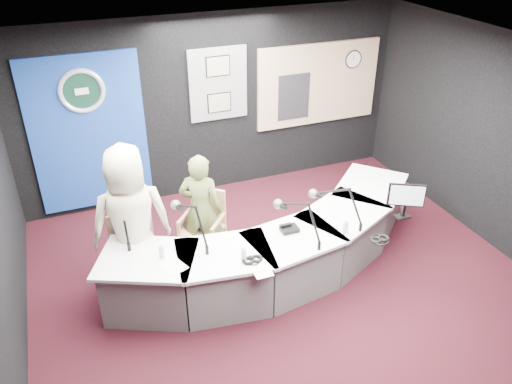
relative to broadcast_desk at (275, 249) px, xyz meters
name	(u,v)px	position (x,y,z in m)	size (l,w,h in m)	color
ground	(296,299)	(0.05, -0.55, -0.38)	(6.00, 6.00, 0.00)	black
ceiling	(308,69)	(0.05, -0.55, 2.42)	(6.00, 6.00, 0.02)	silver
wall_back	(215,106)	(0.05, 2.45, 1.02)	(6.00, 0.02, 2.80)	black
broadcast_desk	(275,249)	(0.00, 0.00, 0.00)	(4.50, 1.90, 0.75)	silver
backdrop_panel	(89,134)	(-1.85, 2.42, 0.88)	(1.60, 0.05, 2.30)	navy
agency_seal	(82,91)	(-1.85, 2.38, 1.52)	(0.63, 0.63, 0.07)	silver
seal_center	(82,91)	(-1.85, 2.38, 1.52)	(0.48, 0.48, 0.01)	black
pinboard	(218,84)	(0.10, 2.42, 1.38)	(0.90, 0.04, 1.10)	slate
framed_photo_upper	(218,66)	(0.10, 2.39, 1.65)	(0.34, 0.02, 0.27)	#7D765B
framed_photo_lower	(219,103)	(0.10, 2.39, 1.09)	(0.34, 0.02, 0.27)	#7D765B
booth_window_frame	(318,84)	(1.80, 2.42, 1.18)	(2.12, 0.06, 1.32)	tan
booth_glow	(319,84)	(1.80, 2.41, 1.18)	(2.00, 0.02, 1.20)	#FFF2A1
equipment_rack	(294,97)	(1.35, 2.39, 1.03)	(0.55, 0.02, 0.75)	black
wall_clock	(353,59)	(2.40, 2.39, 1.52)	(0.28, 0.28, 0.01)	white
armchair_left	(137,257)	(-1.64, 0.39, 0.07)	(0.50, 0.50, 0.88)	#A9784D
armchair_right	(202,226)	(-0.74, 0.63, 0.14)	(0.57, 0.57, 1.02)	#A9784D
draped_jacket	(132,234)	(-1.62, 0.64, 0.24)	(0.50, 0.10, 0.70)	slate
person_man	(132,222)	(-1.64, 0.39, 0.57)	(0.92, 0.60, 1.89)	beige
person_woman	(201,210)	(-0.74, 0.63, 0.39)	(0.56, 0.36, 1.52)	#556132
computer_monitor	(406,195)	(1.53, -0.43, 0.70)	(0.43, 0.03, 0.29)	black
desk_phone	(289,229)	(0.10, -0.19, 0.40)	(0.21, 0.16, 0.05)	black
headphones_near	(380,239)	(0.99, -0.75, 0.39)	(0.24, 0.24, 0.04)	black
headphones_far	(252,260)	(-0.52, -0.57, 0.39)	(0.20, 0.20, 0.03)	black
paper_stack	(171,265)	(-1.36, -0.32, 0.38)	(0.23, 0.33, 0.00)	white
notepad	(261,270)	(-0.49, -0.75, 0.38)	(0.19, 0.27, 0.00)	white
boom_mic_a	(122,214)	(-1.72, 0.43, 0.68)	(0.16, 0.74, 0.60)	black
boom_mic_b	(190,219)	(-1.03, 0.03, 0.68)	(0.30, 0.71, 0.60)	black
boom_mic_c	(299,217)	(0.12, -0.37, 0.68)	(0.38, 0.68, 0.60)	black
boom_mic_d	(337,203)	(0.68, -0.26, 0.68)	(0.52, 0.59, 0.60)	black
water_bottles	(258,240)	(-0.36, -0.34, 0.46)	(2.17, 0.43, 0.18)	silver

